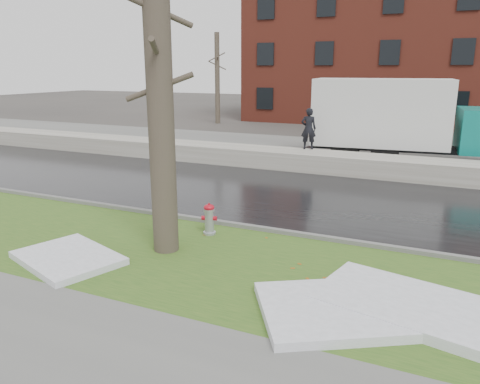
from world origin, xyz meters
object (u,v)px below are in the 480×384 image
at_px(tree, 160,91).
at_px(box_truck, 408,120).
at_px(fire_hydrant, 209,218).
at_px(worker, 309,129).

bearing_deg(tree, box_truck, 73.18).
xyz_separation_m(fire_hydrant, worker, (-0.19, 9.07, 1.13)).
relative_size(box_truck, worker, 6.41).
bearing_deg(box_truck, worker, -152.88).
bearing_deg(fire_hydrant, box_truck, 57.43).
bearing_deg(worker, fire_hydrant, 75.66).
height_order(tree, worker, tree).
bearing_deg(tree, fire_hydrant, 72.67).
distance_m(fire_hydrant, worker, 9.14).
xyz_separation_m(fire_hydrant, tree, (-0.41, -1.30, 3.09)).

